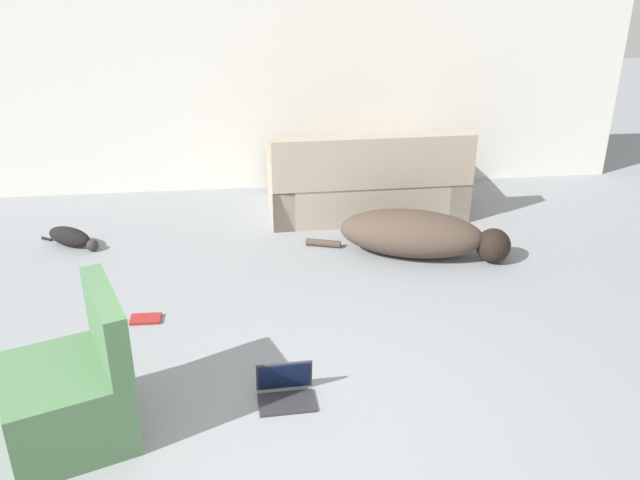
{
  "coord_description": "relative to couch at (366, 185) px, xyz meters",
  "views": [
    {
      "loc": [
        -0.07,
        -2.85,
        2.76
      ],
      "look_at": [
        0.41,
        1.74,
        0.52
      ],
      "focal_mm": 40.0,
      "sensor_mm": 36.0,
      "label": 1
    }
  ],
  "objects": [
    {
      "name": "ground_plane",
      "position": [
        -1.03,
        -3.42,
        -0.26
      ],
      "size": [
        20.0,
        20.0,
        0.0
      ],
      "primitive_type": "plane",
      "color": "gray"
    },
    {
      "name": "wall_back",
      "position": [
        -1.03,
        0.74,
        0.98
      ],
      "size": [
        7.56,
        0.06,
        2.48
      ],
      "color": "silver",
      "rests_on": "ground_plane"
    },
    {
      "name": "couch",
      "position": [
        0.0,
        0.0,
        0.0
      ],
      "size": [
        1.84,
        0.96,
        0.86
      ],
      "rotation": [
        0.0,
        0.0,
        3.16
      ],
      "color": "tan",
      "rests_on": "ground_plane"
    },
    {
      "name": "dog",
      "position": [
        0.29,
        -0.98,
        -0.07
      ],
      "size": [
        1.71,
        0.85,
        0.39
      ],
      "rotation": [
        0.0,
        0.0,
        5.98
      ],
      "color": "#4C3D33",
      "rests_on": "ground_plane"
    },
    {
      "name": "cat",
      "position": [
        -2.67,
        -0.51,
        -0.18
      ],
      "size": [
        0.57,
        0.37,
        0.17
      ],
      "rotation": [
        0.0,
        0.0,
        5.76
      ],
      "color": "black",
      "rests_on": "ground_plane"
    },
    {
      "name": "laptop_open",
      "position": [
        -0.94,
        -2.78,
        -0.19
      ],
      "size": [
        0.36,
        0.27,
        0.22
      ],
      "rotation": [
        0.0,
        0.0,
        0.05
      ],
      "color": "#2D2D33",
      "rests_on": "ground_plane"
    },
    {
      "name": "book_red",
      "position": [
        -1.89,
        -1.8,
        -0.25
      ],
      "size": [
        0.22,
        0.13,
        0.02
      ],
      "rotation": [
        0.0,
        0.0,
        -0.02
      ],
      "color": "maroon",
      "rests_on": "ground_plane"
    },
    {
      "name": "side_chair",
      "position": [
        -2.13,
        -2.99,
        0.03
      ],
      "size": [
        0.85,
        0.85,
        0.87
      ],
      "rotation": [
        0.0,
        0.0,
        5.07
      ],
      "color": "#4C754C",
      "rests_on": "ground_plane"
    }
  ]
}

